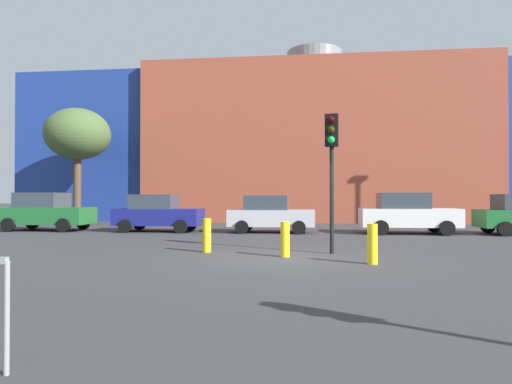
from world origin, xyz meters
The scene contains 11 objects.
ground_plane centered at (0.00, 0.00, 0.00)m, with size 200.00×200.00×0.00m, color #38383A.
building_backdrop centered at (1.13, 21.65, 5.11)m, with size 39.89×11.76×12.27m.
parked_car_0 centered at (-11.65, 8.35, 0.89)m, with size 4.12×2.02×1.78m.
parked_car_1 centered at (-6.20, 8.35, 0.84)m, with size 3.91×1.92×1.69m.
parked_car_2 centered at (-1.04, 8.35, 0.82)m, with size 3.79×1.86×1.64m.
parked_car_3 centered at (4.86, 8.35, 0.88)m, with size 4.07×2.00×1.76m.
traffic_light_island centered at (1.27, 1.08, 2.85)m, with size 0.39×0.38×3.87m.
bare_tree_0 centered at (-12.80, 13.40, 5.23)m, with size 3.77×3.77×6.79m.
bollard_yellow_0 centered at (0.01, 0.26, 0.46)m, with size 0.24×0.24×0.92m, color yellow.
bollard_yellow_1 centered at (-2.25, 1.01, 0.48)m, with size 0.24×0.24×0.96m, color yellow.
bollard_yellow_2 centered at (2.10, -0.80, 0.47)m, with size 0.24×0.24×0.94m, color yellow.
Camera 1 is at (0.59, -11.51, 1.55)m, focal length 31.48 mm.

